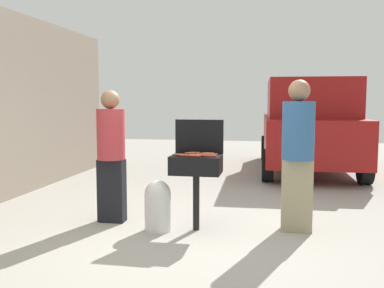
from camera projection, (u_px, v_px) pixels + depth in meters
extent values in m
plane|color=#9E998E|center=(178.00, 236.00, 5.02)|extent=(24.00, 24.00, 0.00)
cylinder|color=black|center=(196.00, 202.00, 5.24)|extent=(0.08, 0.08, 0.70)
cube|color=black|center=(196.00, 164.00, 5.19)|extent=(0.60, 0.44, 0.22)
cube|color=black|center=(199.00, 136.00, 5.37)|extent=(0.60, 0.05, 0.42)
cylinder|color=#B74C33|center=(196.00, 155.00, 5.12)|extent=(0.13, 0.04, 0.03)
cylinder|color=#AD4228|center=(194.00, 153.00, 5.32)|extent=(0.13, 0.03, 0.03)
cylinder|color=#B74C33|center=(200.00, 155.00, 5.08)|extent=(0.13, 0.04, 0.03)
cylinder|color=#B74C33|center=(210.00, 155.00, 5.15)|extent=(0.13, 0.04, 0.03)
cylinder|color=#AD4228|center=(195.00, 156.00, 5.03)|extent=(0.13, 0.04, 0.03)
cylinder|color=#AD4228|center=(190.00, 153.00, 5.27)|extent=(0.13, 0.04, 0.03)
cylinder|color=#B74C33|center=(209.00, 153.00, 5.27)|extent=(0.13, 0.03, 0.03)
cylinder|color=#AD4228|center=(196.00, 156.00, 5.05)|extent=(0.13, 0.03, 0.03)
cylinder|color=#AD4228|center=(211.00, 156.00, 5.02)|extent=(0.13, 0.04, 0.03)
cylinder|color=#C6593D|center=(203.00, 154.00, 5.23)|extent=(0.13, 0.04, 0.03)
cylinder|color=#B74C33|center=(179.00, 155.00, 5.14)|extent=(0.13, 0.03, 0.03)
cylinder|color=#B74C33|center=(212.00, 154.00, 5.18)|extent=(0.13, 0.04, 0.03)
cylinder|color=#B74C33|center=(185.00, 155.00, 5.09)|extent=(0.13, 0.04, 0.03)
cylinder|color=silver|center=(158.00, 212.00, 5.22)|extent=(0.32, 0.32, 0.46)
sphere|color=silver|center=(158.00, 193.00, 5.20)|extent=(0.31, 0.31, 0.31)
cube|color=black|center=(112.00, 191.00, 5.60)|extent=(0.34, 0.19, 0.82)
cylinder|color=#B23338|center=(111.00, 134.00, 5.53)|extent=(0.36, 0.36, 0.65)
sphere|color=#936B4C|center=(110.00, 100.00, 5.48)|extent=(0.24, 0.24, 0.24)
cube|color=gray|center=(297.00, 195.00, 5.19)|extent=(0.36, 0.20, 0.87)
cylinder|color=#2D598C|center=(298.00, 131.00, 5.11)|extent=(0.38, 0.38, 0.69)
sphere|color=#936B4C|center=(299.00, 90.00, 5.06)|extent=(0.25, 0.25, 0.25)
cube|color=maroon|center=(307.00, 136.00, 9.71)|extent=(2.03, 4.45, 0.90)
cube|color=maroon|center=(310.00, 98.00, 9.43)|extent=(1.83, 2.65, 0.80)
cylinder|color=black|center=(365.00, 167.00, 8.10)|extent=(0.24, 0.65, 0.64)
cylinder|color=black|center=(268.00, 165.00, 8.38)|extent=(0.24, 0.65, 0.64)
cylinder|color=black|center=(337.00, 149.00, 11.13)|extent=(0.24, 0.65, 0.64)
cylinder|color=black|center=(266.00, 148.00, 11.41)|extent=(0.24, 0.65, 0.64)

